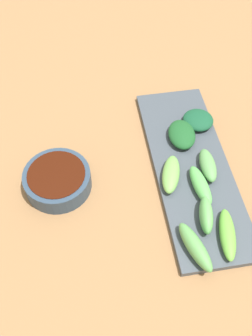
# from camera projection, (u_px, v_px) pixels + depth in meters

# --- Properties ---
(tabletop) EXTENTS (2.10, 2.10, 0.02)m
(tabletop) POSITION_uv_depth(u_px,v_px,m) (132.00, 186.00, 0.70)
(tabletop) COLOR #9B6E45
(tabletop) RESTS_ON ground
(sauce_bowl) EXTENTS (0.12, 0.12, 0.04)m
(sauce_bowl) POSITION_uv_depth(u_px,v_px,m) (57.00, 179.00, 0.67)
(sauce_bowl) COLOR #304358
(sauce_bowl) RESTS_ON tabletop
(serving_plate) EXTENTS (0.13, 0.39, 0.01)m
(serving_plate) POSITION_uv_depth(u_px,v_px,m) (191.00, 168.00, 0.70)
(serving_plate) COLOR #434C55
(serving_plate) RESTS_ON tabletop
(broccoli_stalk_0) EXTENTS (0.04, 0.09, 0.02)m
(broccoli_stalk_0) POSITION_uv_depth(u_px,v_px,m) (227.00, 234.00, 0.61)
(broccoli_stalk_0) COLOR #69B340
(broccoli_stalk_0) RESTS_ON serving_plate
(broccoli_leafy_1) EXTENTS (0.07, 0.07, 0.02)m
(broccoli_leafy_1) POSITION_uv_depth(u_px,v_px,m) (198.00, 120.00, 0.75)
(broccoli_leafy_1) COLOR #175031
(broccoli_leafy_1) RESTS_ON serving_plate
(broccoli_stalk_2) EXTENTS (0.03, 0.08, 0.02)m
(broccoli_stalk_2) POSITION_uv_depth(u_px,v_px,m) (200.00, 185.00, 0.66)
(broccoli_stalk_2) COLOR #5EB758
(broccoli_stalk_2) RESTS_ON serving_plate
(broccoli_stalk_3) EXTENTS (0.05, 0.09, 0.03)m
(broccoli_stalk_3) POSITION_uv_depth(u_px,v_px,m) (195.00, 247.00, 0.59)
(broccoli_stalk_3) COLOR #60A454
(broccoli_stalk_3) RESTS_ON serving_plate
(broccoli_stalk_4) EXTENTS (0.03, 0.07, 0.02)m
(broccoli_stalk_4) POSITION_uv_depth(u_px,v_px,m) (208.00, 167.00, 0.68)
(broccoli_stalk_4) COLOR #629F58
(broccoli_stalk_4) RESTS_ON serving_plate
(broccoli_stalk_5) EXTENTS (0.03, 0.07, 0.03)m
(broccoli_stalk_5) POSITION_uv_depth(u_px,v_px,m) (206.00, 215.00, 0.62)
(broccoli_stalk_5) COLOR #64B25B
(broccoli_stalk_5) RESTS_ON serving_plate
(broccoli_leafy_6) EXTENTS (0.06, 0.07, 0.02)m
(broccoli_leafy_6) POSITION_uv_depth(u_px,v_px,m) (182.00, 134.00, 0.73)
(broccoli_leafy_6) COLOR #1D5727
(broccoli_leafy_6) RESTS_ON serving_plate
(broccoli_stalk_7) EXTENTS (0.05, 0.09, 0.02)m
(broccoli_stalk_7) POSITION_uv_depth(u_px,v_px,m) (171.00, 174.00, 0.68)
(broccoli_stalk_7) COLOR #76B454
(broccoli_stalk_7) RESTS_ON serving_plate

